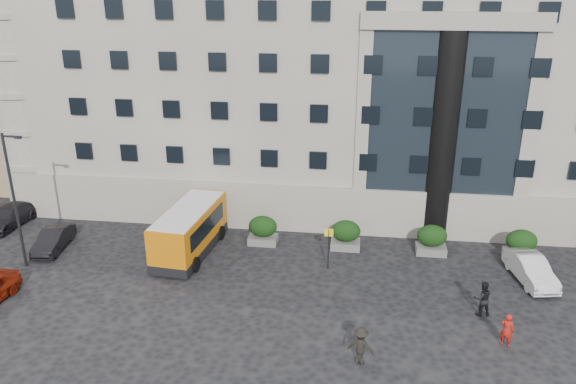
# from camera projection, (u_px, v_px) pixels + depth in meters

# --- Properties ---
(ground) EXTENTS (120.00, 120.00, 0.00)m
(ground) POSITION_uv_depth(u_px,v_px,m) (213.00, 309.00, 28.53)
(ground) COLOR black
(ground) RESTS_ON ground
(civic_building) EXTENTS (44.00, 24.00, 18.00)m
(civic_building) POSITION_uv_depth(u_px,v_px,m) (351.00, 68.00, 44.94)
(civic_building) COLOR gray
(civic_building) RESTS_ON ground
(entrance_column) EXTENTS (1.80, 1.80, 13.00)m
(entrance_column) POSITION_uv_depth(u_px,v_px,m) (442.00, 140.00, 34.27)
(entrance_column) COLOR black
(entrance_column) RESTS_ON ground
(apartment_far) EXTENTS (13.00, 13.00, 22.00)m
(apartment_far) POSITION_uv_depth(u_px,v_px,m) (61.00, 23.00, 63.10)
(apartment_far) COLOR brown
(apartment_far) RESTS_ON ground
(hedge_a) EXTENTS (1.80, 1.26, 1.84)m
(hedge_a) POSITION_uv_depth(u_px,v_px,m) (183.00, 225.00, 35.91)
(hedge_a) COLOR #61615E
(hedge_a) RESTS_ON ground
(hedge_b) EXTENTS (1.80, 1.26, 1.84)m
(hedge_b) POSITION_uv_depth(u_px,v_px,m) (263.00, 230.00, 35.27)
(hedge_b) COLOR #61615E
(hedge_b) RESTS_ON ground
(hedge_c) EXTENTS (1.80, 1.26, 1.84)m
(hedge_c) POSITION_uv_depth(u_px,v_px,m) (346.00, 234.00, 34.63)
(hedge_c) COLOR #61615E
(hedge_c) RESTS_ON ground
(hedge_d) EXTENTS (1.80, 1.26, 1.84)m
(hedge_d) POSITION_uv_depth(u_px,v_px,m) (432.00, 239.00, 33.99)
(hedge_d) COLOR #61615E
(hedge_d) RESTS_ON ground
(hedge_e) EXTENTS (1.80, 1.26, 1.84)m
(hedge_e) POSITION_uv_depth(u_px,v_px,m) (521.00, 244.00, 33.35)
(hedge_e) COLOR #61615E
(hedge_e) RESTS_ON ground
(street_lamp) EXTENTS (1.16, 0.18, 8.00)m
(street_lamp) POSITION_uv_depth(u_px,v_px,m) (15.00, 196.00, 31.21)
(street_lamp) COLOR #262628
(street_lamp) RESTS_ON ground
(bus_stop_sign) EXTENTS (0.50, 0.08, 2.52)m
(bus_stop_sign) POSITION_uv_depth(u_px,v_px,m) (329.00, 242.00, 31.86)
(bus_stop_sign) COLOR #262628
(bus_stop_sign) RESTS_ON ground
(minibus) EXTENTS (3.12, 7.07, 2.87)m
(minibus) POSITION_uv_depth(u_px,v_px,m) (190.00, 229.00, 33.83)
(minibus) COLOR #C76A09
(minibus) RESTS_ON ground
(red_truck) EXTENTS (3.01, 5.81, 3.04)m
(red_truck) POSITION_uv_depth(u_px,v_px,m) (94.00, 165.00, 45.37)
(red_truck) COLOR maroon
(red_truck) RESTS_ON ground
(parked_car_b) EXTENTS (1.79, 4.06, 1.30)m
(parked_car_b) POSITION_uv_depth(u_px,v_px,m) (53.00, 239.00, 34.61)
(parked_car_b) COLOR black
(parked_car_b) RESTS_ON ground
(parked_car_c) EXTENTS (2.37, 4.87, 1.37)m
(parked_car_c) POSITION_uv_depth(u_px,v_px,m) (9.00, 216.00, 37.92)
(parked_car_c) COLOR black
(parked_car_c) RESTS_ON ground
(parked_car_d) EXTENTS (2.80, 5.60, 1.52)m
(parked_car_d) POSITION_uv_depth(u_px,v_px,m) (64.00, 186.00, 43.19)
(parked_car_d) COLOR black
(parked_car_d) RESTS_ON ground
(white_taxi) EXTENTS (2.26, 4.48, 1.41)m
(white_taxi) POSITION_uv_depth(u_px,v_px,m) (531.00, 269.00, 30.96)
(white_taxi) COLOR silver
(white_taxi) RESTS_ON ground
(pedestrian_a) EXTENTS (0.71, 0.60, 1.66)m
(pedestrian_a) POSITION_uv_depth(u_px,v_px,m) (507.00, 330.00, 25.40)
(pedestrian_a) COLOR #A51A10
(pedestrian_a) RESTS_ON ground
(pedestrian_b) EXTENTS (1.00, 0.84, 1.84)m
(pedestrian_b) POSITION_uv_depth(u_px,v_px,m) (482.00, 299.00, 27.73)
(pedestrian_b) COLOR black
(pedestrian_b) RESTS_ON ground
(pedestrian_c) EXTENTS (1.27, 0.90, 1.79)m
(pedestrian_c) POSITION_uv_depth(u_px,v_px,m) (361.00, 346.00, 24.20)
(pedestrian_c) COLOR black
(pedestrian_c) RESTS_ON ground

